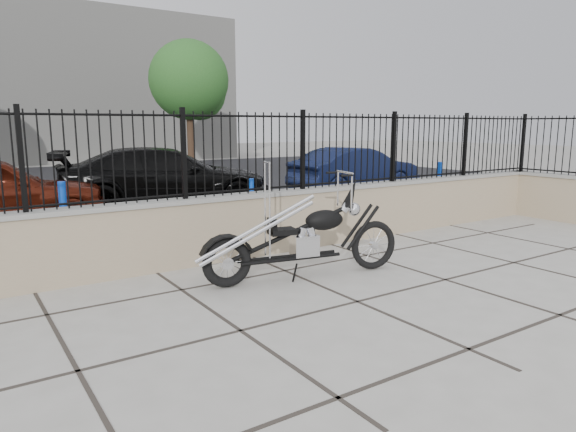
# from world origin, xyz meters

# --- Properties ---
(ground_plane) EXTENTS (90.00, 90.00, 0.00)m
(ground_plane) POSITION_xyz_m (0.00, 0.00, 0.00)
(ground_plane) COLOR #99968E
(ground_plane) RESTS_ON ground
(parking_lot) EXTENTS (30.00, 30.00, 0.00)m
(parking_lot) POSITION_xyz_m (0.00, 12.50, 0.00)
(parking_lot) COLOR black
(parking_lot) RESTS_ON ground
(retaining_wall) EXTENTS (14.00, 0.36, 0.96)m
(retaining_wall) POSITION_xyz_m (0.00, 2.50, 0.48)
(retaining_wall) COLOR gray
(retaining_wall) RESTS_ON ground_plane
(wall_return) EXTENTS (0.36, 2.50, 0.96)m
(wall_return) POSITION_xyz_m (6.85, 1.30, 0.48)
(wall_return) COLOR gray
(wall_return) RESTS_ON ground_plane
(iron_fence) EXTENTS (14.00, 0.08, 1.20)m
(iron_fence) POSITION_xyz_m (0.00, 2.50, 1.56)
(iron_fence) COLOR black
(iron_fence) RESTS_ON retaining_wall
(fence_return) EXTENTS (0.08, 2.30, 1.20)m
(fence_return) POSITION_xyz_m (6.85, 1.30, 1.56)
(fence_return) COLOR black
(fence_return) RESTS_ON wall_return
(background_building) EXTENTS (22.00, 6.00, 8.00)m
(background_building) POSITION_xyz_m (0.00, 26.50, 4.00)
(background_building) COLOR beige
(background_building) RESTS_ON ground_plane
(chopper_motorcycle) EXTENTS (2.64, 0.95, 1.56)m
(chopper_motorcycle) POSITION_xyz_m (-0.01, 1.10, 0.78)
(chopper_motorcycle) COLOR black
(chopper_motorcycle) RESTS_ON ground_plane
(car_black) EXTENTS (5.34, 3.27, 1.45)m
(car_black) POSITION_xyz_m (0.62, 7.61, 0.72)
(car_black) COLOR black
(car_black) RESTS_ON parking_lot
(car_blue) EXTENTS (4.07, 1.54, 1.33)m
(car_blue) POSITION_xyz_m (6.18, 7.16, 0.66)
(car_blue) COLOR #0D1532
(car_blue) RESTS_ON parking_lot
(bollard_a) EXTENTS (0.13, 0.13, 1.05)m
(bollard_a) POSITION_xyz_m (-2.17, 4.92, 0.53)
(bollard_a) COLOR #0D24CC
(bollard_a) RESTS_ON ground_plane
(bollard_b) EXTENTS (0.13, 0.13, 0.85)m
(bollard_b) POSITION_xyz_m (1.62, 5.26, 0.43)
(bollard_b) COLOR #0B35B2
(bollard_b) RESTS_ON ground_plane
(bollard_c) EXTENTS (0.17, 0.17, 1.07)m
(bollard_c) POSITION_xyz_m (6.43, 4.30, 0.53)
(bollard_c) COLOR #0C3CB8
(bollard_c) RESTS_ON ground_plane
(tree_right) EXTENTS (3.39, 3.39, 5.72)m
(tree_right) POSITION_xyz_m (5.29, 17.05, 4.01)
(tree_right) COLOR #382619
(tree_right) RESTS_ON ground_plane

